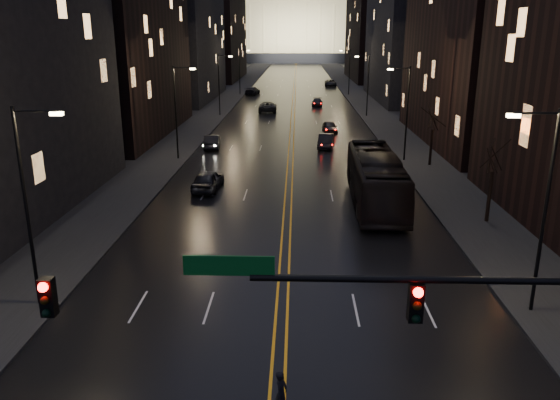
# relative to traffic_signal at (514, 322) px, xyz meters

# --- Properties ---
(road) EXTENTS (20.00, 320.00, 0.02)m
(road) POSITION_rel_traffic_signal_xyz_m (-5.91, 130.00, -5.09)
(road) COLOR black
(road) RESTS_ON ground
(sidewalk_left) EXTENTS (8.00, 320.00, 0.16)m
(sidewalk_left) POSITION_rel_traffic_signal_xyz_m (-19.91, 130.00, -5.02)
(sidewalk_left) COLOR black
(sidewalk_left) RESTS_ON ground
(sidewalk_right) EXTENTS (8.00, 320.00, 0.16)m
(sidewalk_right) POSITION_rel_traffic_signal_xyz_m (8.09, 130.00, -5.02)
(sidewalk_right) COLOR black
(sidewalk_right) RESTS_ON ground
(center_line) EXTENTS (0.62, 320.00, 0.01)m
(center_line) POSITION_rel_traffic_signal_xyz_m (-5.91, 130.00, -5.08)
(center_line) COLOR orange
(center_line) RESTS_ON road
(building_left_mid) EXTENTS (12.00, 30.00, 28.00)m
(building_left_mid) POSITION_rel_traffic_signal_xyz_m (-26.91, 54.00, 8.90)
(building_left_mid) COLOR black
(building_left_mid) RESTS_ON ground
(building_left_far) EXTENTS (12.00, 34.00, 20.00)m
(building_left_far) POSITION_rel_traffic_signal_xyz_m (-26.91, 92.00, 4.90)
(building_left_far) COLOR black
(building_left_far) RESTS_ON ground
(building_left_dist) EXTENTS (12.00, 40.00, 24.00)m
(building_left_dist) POSITION_rel_traffic_signal_xyz_m (-26.91, 140.00, 6.90)
(building_left_dist) COLOR black
(building_left_dist) RESTS_ON ground
(building_right_mid) EXTENTS (12.00, 34.00, 26.00)m
(building_right_mid) POSITION_rel_traffic_signal_xyz_m (15.09, 92.00, 7.90)
(building_right_mid) COLOR black
(building_right_mid) RESTS_ON ground
(building_right_dist) EXTENTS (12.00, 40.00, 22.00)m
(building_right_dist) POSITION_rel_traffic_signal_xyz_m (15.09, 140.00, 5.90)
(building_right_dist) COLOR black
(building_right_dist) RESTS_ON ground
(capitol) EXTENTS (90.00, 50.00, 58.50)m
(capitol) POSITION_rel_traffic_signal_xyz_m (-5.91, 250.00, 12.05)
(capitol) COLOR black
(capitol) RESTS_ON ground
(traffic_signal) EXTENTS (17.29, 0.45, 7.00)m
(traffic_signal) POSITION_rel_traffic_signal_xyz_m (0.00, 0.00, 0.00)
(traffic_signal) COLOR black
(traffic_signal) RESTS_ON ground
(streetlamp_right_near) EXTENTS (2.13, 0.25, 9.00)m
(streetlamp_right_near) POSITION_rel_traffic_signal_xyz_m (4.91, 10.00, -0.02)
(streetlamp_right_near) COLOR black
(streetlamp_right_near) RESTS_ON ground
(streetlamp_left_near) EXTENTS (2.13, 0.25, 9.00)m
(streetlamp_left_near) POSITION_rel_traffic_signal_xyz_m (-16.72, 10.00, -0.02)
(streetlamp_left_near) COLOR black
(streetlamp_left_near) RESTS_ON ground
(streetlamp_right_mid) EXTENTS (2.13, 0.25, 9.00)m
(streetlamp_right_mid) POSITION_rel_traffic_signal_xyz_m (4.91, 40.00, -0.02)
(streetlamp_right_mid) COLOR black
(streetlamp_right_mid) RESTS_ON ground
(streetlamp_left_mid) EXTENTS (2.13, 0.25, 9.00)m
(streetlamp_left_mid) POSITION_rel_traffic_signal_xyz_m (-16.72, 40.00, -0.02)
(streetlamp_left_mid) COLOR black
(streetlamp_left_mid) RESTS_ON ground
(streetlamp_right_far) EXTENTS (2.13, 0.25, 9.00)m
(streetlamp_right_far) POSITION_rel_traffic_signal_xyz_m (4.91, 70.00, -0.02)
(streetlamp_right_far) COLOR black
(streetlamp_right_far) RESTS_ON ground
(streetlamp_left_far) EXTENTS (2.13, 0.25, 9.00)m
(streetlamp_left_far) POSITION_rel_traffic_signal_xyz_m (-16.72, 70.00, -0.02)
(streetlamp_left_far) COLOR black
(streetlamp_left_far) RESTS_ON ground
(streetlamp_right_dist) EXTENTS (2.13, 0.25, 9.00)m
(streetlamp_right_dist) POSITION_rel_traffic_signal_xyz_m (4.91, 100.00, -0.02)
(streetlamp_right_dist) COLOR black
(streetlamp_right_dist) RESTS_ON ground
(streetlamp_left_dist) EXTENTS (2.13, 0.25, 9.00)m
(streetlamp_left_dist) POSITION_rel_traffic_signal_xyz_m (-16.72, 100.00, -0.02)
(streetlamp_left_dist) COLOR black
(streetlamp_left_dist) RESTS_ON ground
(tree_right_mid) EXTENTS (2.40, 2.40, 6.65)m
(tree_right_mid) POSITION_rel_traffic_signal_xyz_m (7.09, 22.00, -0.58)
(tree_right_mid) COLOR black
(tree_right_mid) RESTS_ON ground
(tree_right_far) EXTENTS (2.40, 2.40, 6.65)m
(tree_right_far) POSITION_rel_traffic_signal_xyz_m (7.09, 38.00, -0.58)
(tree_right_far) COLOR black
(tree_right_far) RESTS_ON ground
(bus) EXTENTS (3.49, 13.57, 3.76)m
(bus) POSITION_rel_traffic_signal_xyz_m (0.36, 25.98, -3.22)
(bus) COLOR black
(bus) RESTS_ON ground
(oncoming_car_a) EXTENTS (2.23, 4.90, 1.63)m
(oncoming_car_a) POSITION_rel_traffic_signal_xyz_m (-12.29, 29.34, -4.29)
(oncoming_car_a) COLOR black
(oncoming_car_a) RESTS_ON ground
(oncoming_car_b) EXTENTS (1.95, 4.59, 1.47)m
(oncoming_car_b) POSITION_rel_traffic_signal_xyz_m (-14.41, 45.70, -4.37)
(oncoming_car_b) COLOR black
(oncoming_car_b) RESTS_ON ground
(oncoming_car_c) EXTENTS (2.76, 5.87, 1.62)m
(oncoming_car_c) POSITION_rel_traffic_signal_xyz_m (-9.94, 74.72, -4.29)
(oncoming_car_c) COLOR black
(oncoming_car_c) RESTS_ON ground
(oncoming_car_d) EXTENTS (3.00, 5.82, 1.61)m
(oncoming_car_d) POSITION_rel_traffic_signal_xyz_m (-14.41, 100.21, -4.30)
(oncoming_car_d) COLOR black
(oncoming_car_d) RESTS_ON ground
(receding_car_a) EXTENTS (2.03, 4.61, 1.47)m
(receding_car_a) POSITION_rel_traffic_signal_xyz_m (-2.16, 46.38, -4.37)
(receding_car_a) COLOR black
(receding_car_a) RESTS_ON ground
(receding_car_b) EXTENTS (1.89, 4.31, 1.45)m
(receding_car_b) POSITION_rel_traffic_signal_xyz_m (-1.19, 55.81, -4.38)
(receding_car_b) COLOR black
(receding_car_b) RESTS_ON ground
(receding_car_c) EXTENTS (2.04, 4.51, 1.28)m
(receding_car_c) POSITION_rel_traffic_signal_xyz_m (-1.87, 82.12, -4.46)
(receding_car_c) COLOR black
(receding_car_c) RESTS_ON ground
(receding_car_d) EXTENTS (2.66, 5.70, 1.58)m
(receding_car_d) POSITION_rel_traffic_signal_xyz_m (2.59, 119.69, -4.31)
(receding_car_d) COLOR black
(receding_car_d) RESTS_ON ground
(pedestrian_a) EXTENTS (0.54, 0.66, 1.55)m
(pedestrian_a) POSITION_rel_traffic_signal_xyz_m (-5.74, 2.97, -4.33)
(pedestrian_a) COLOR black
(pedestrian_a) RESTS_ON ground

